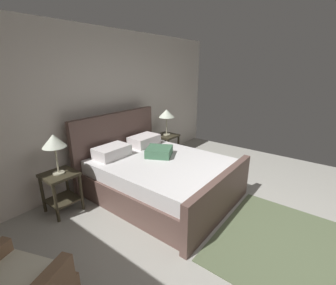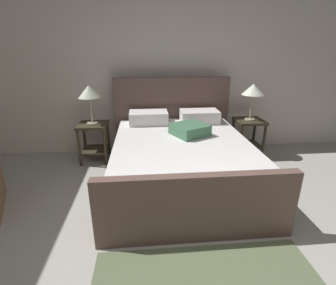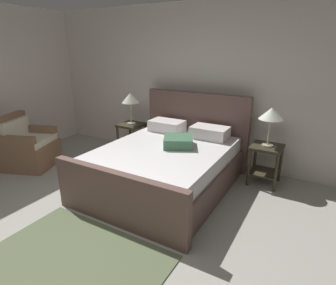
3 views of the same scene
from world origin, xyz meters
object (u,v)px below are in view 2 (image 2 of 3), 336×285
(bed, at_px, (180,157))
(nightstand_left, at_px, (94,136))
(nightstand_right, at_px, (248,131))
(table_lamp_left, at_px, (89,93))
(table_lamp_right, at_px, (253,90))

(bed, bearing_deg, nightstand_left, 147.34)
(nightstand_right, relative_size, table_lamp_left, 1.04)
(nightstand_right, height_order, table_lamp_right, table_lamp_right)
(nightstand_left, bearing_deg, nightstand_right, -0.01)
(table_lamp_right, bearing_deg, bed, -147.31)
(nightstand_right, distance_m, nightstand_left, 2.46)
(nightstand_left, height_order, table_lamp_left, table_lamp_left)
(nightstand_right, bearing_deg, table_lamp_right, 53.13)
(bed, height_order, nightstand_left, bed)
(bed, bearing_deg, nightstand_right, 32.69)
(bed, xyz_separation_m, table_lamp_left, (-1.23, 0.79, 0.72))
(nightstand_right, xyz_separation_m, nightstand_left, (-2.46, 0.00, 0.00))
(table_lamp_right, distance_m, table_lamp_left, 2.46)
(nightstand_left, xyz_separation_m, table_lamp_left, (-0.00, 0.00, 0.67))
(nightstand_left, relative_size, table_lamp_left, 1.04)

